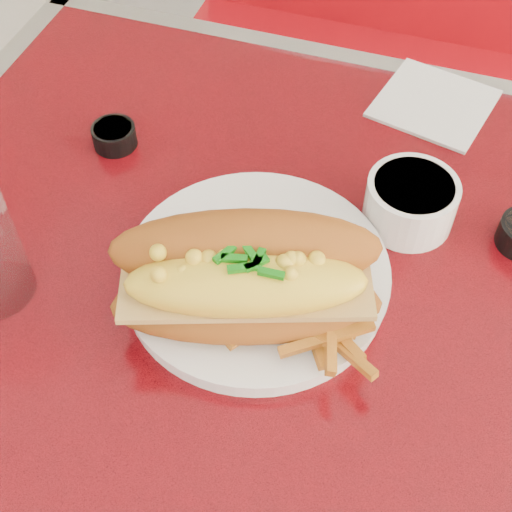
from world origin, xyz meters
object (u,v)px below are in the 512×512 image
(booth_bench_far, at_px, (444,149))
(dinner_plate, at_px, (256,274))
(diner_table, at_px, (388,401))
(sauce_cup_left, at_px, (114,135))
(mac_hoagie, at_px, (246,278))
(fork, at_px, (311,284))
(gravy_ramekin, at_px, (411,201))

(booth_bench_far, height_order, dinner_plate, booth_bench_far)
(diner_table, distance_m, sauce_cup_left, 0.45)
(diner_table, relative_size, mac_hoagie, 4.41)
(booth_bench_far, bearing_deg, mac_hoagie, -100.30)
(dinner_plate, height_order, fork, same)
(dinner_plate, relative_size, sauce_cup_left, 4.74)
(mac_hoagie, bearing_deg, dinner_plate, 78.14)
(diner_table, xyz_separation_m, dinner_plate, (-0.16, 0.00, 0.17))
(booth_bench_far, height_order, mac_hoagie, same)
(mac_hoagie, relative_size, fork, 2.03)
(gravy_ramekin, bearing_deg, mac_hoagie, -124.66)
(fork, relative_size, gravy_ramekin, 1.11)
(fork, bearing_deg, diner_table, -117.12)
(dinner_plate, bearing_deg, sauce_cup_left, 148.05)
(mac_hoagie, height_order, gravy_ramekin, mac_hoagie)
(booth_bench_far, distance_m, sauce_cup_left, 0.92)
(diner_table, height_order, fork, fork)
(diner_table, height_order, dinner_plate, dinner_plate)
(diner_table, bearing_deg, gravy_ramekin, 103.26)
(gravy_ramekin, bearing_deg, dinner_plate, -134.69)
(dinner_plate, height_order, mac_hoagie, mac_hoagie)
(sauce_cup_left, bearing_deg, booth_bench_far, 59.91)
(sauce_cup_left, bearing_deg, dinner_plate, -31.95)
(dinner_plate, distance_m, fork, 0.06)
(booth_bench_far, height_order, sauce_cup_left, booth_bench_far)
(mac_hoagie, distance_m, fork, 0.08)
(diner_table, distance_m, mac_hoagie, 0.28)
(booth_bench_far, xyz_separation_m, mac_hoagie, (-0.16, -0.86, 0.55))
(fork, distance_m, gravy_ramekin, 0.15)
(mac_hoagie, distance_m, gravy_ramekin, 0.22)
(booth_bench_far, bearing_deg, sauce_cup_left, -120.09)
(dinner_plate, xyz_separation_m, fork, (0.06, -0.00, 0.01))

